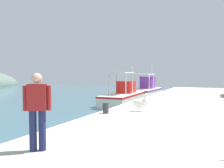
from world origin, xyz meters
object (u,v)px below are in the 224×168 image
Objects in this scene: fishing_boat_second at (124,97)px; pelican at (140,103)px; fishing_boat_third at (146,91)px; fisherman_standing at (37,108)px; mooring_bollard_second at (106,108)px.

pelican is at bearing -152.80° from fishing_boat_second.
fishing_boat_third is 19.02m from fisherman_standing.
fishing_boat_second is 5.75m from fishing_boat_third.
fishing_boat_second is at bearing 27.20° from pelican.
pelican is 1.60m from mooring_bollard_second.
fishing_boat_third reaches higher than fisherman_standing.
fishing_boat_second is 5.97× the size of pelican.
fishing_boat_second is at bearing 13.68° from fisherman_standing.
fisherman_standing is (-18.75, -3.02, 1.04)m from fishing_boat_third.
pelican is at bearing -48.38° from mooring_bollard_second.
fishing_boat_third is 13.27m from pelican.
fishing_boat_second is at bearing 178.54° from fishing_boat_third.
fishing_boat_second is 13.42m from fisherman_standing.
fishing_boat_second is 8.47m from mooring_bollard_second.
fishing_boat_second is 7.95m from pelican.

